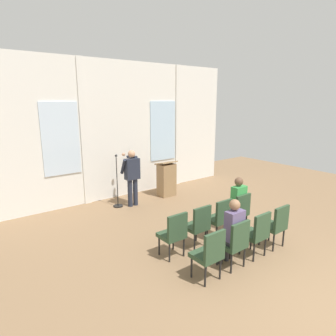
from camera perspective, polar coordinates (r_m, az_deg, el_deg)
The scene contains 15 objects.
ground_plane at distance 5.50m, azimuth 28.62°, elevation -22.45°, with size 17.32×17.32×0.00m, color #846647.
rear_partition at distance 9.36m, azimuth -9.82°, elevation 7.09°, with size 8.74×0.14×4.23m.
speaker at distance 8.58m, azimuth -7.03°, elevation -1.15°, with size 0.52×0.69×1.66m.
mic_stand at distance 8.73m, azimuth -9.74°, elevation -5.29°, with size 0.28×0.28×1.55m.
lectern at distance 9.53m, azimuth -0.30°, elevation -2.16°, with size 0.60×0.48×1.16m.
chair_r0_c0 at distance 5.88m, azimuth 1.15°, elevation -12.35°, with size 0.46×0.44×0.94m.
chair_r0_c1 at distance 6.27m, azimuth 5.90°, elevation -10.74°, with size 0.46×0.44×0.94m.
chair_r0_c2 at distance 6.70m, azimuth 10.02°, elevation -9.27°, with size 0.46×0.44×0.94m.
chair_r0_c3 at distance 7.16m, azimuth 13.60°, elevation -7.94°, with size 0.46×0.44×0.94m.
audience_r0_c3 at distance 7.14m, azimuth 13.18°, elevation -6.28°, with size 0.36×0.39×1.32m.
chair_r1_c0 at distance 5.23m, azimuth 8.07°, elevation -15.88°, with size 0.46×0.44×0.94m.
chair_r1_c1 at distance 5.67m, azimuth 12.85°, elevation -13.71°, with size 0.46×0.44×0.94m.
audience_r1_c1 at distance 5.63m, azimuth 12.31°, elevation -11.60°, with size 0.36×0.39×1.33m.
chair_r1_c2 at distance 6.14m, azimuth 16.84°, elevation -11.78°, with size 0.46×0.44×0.94m.
chair_r1_c3 at distance 6.64m, azimuth 20.21°, elevation -10.10°, with size 0.46×0.44×0.94m.
Camera 1 is at (-4.29, -1.60, 3.06)m, focal length 31.41 mm.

